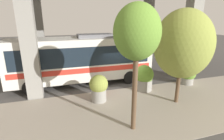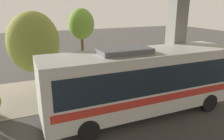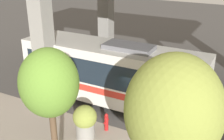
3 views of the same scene
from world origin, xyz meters
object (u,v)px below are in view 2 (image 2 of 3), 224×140
(bus, at_px, (142,79))
(street_tree_near, at_px, (81,25))
(planter_back, at_px, (109,80))
(fire_hydrant, at_px, (106,92))
(street_tree_far, at_px, (34,42))
(planter_front, at_px, (60,91))

(bus, bearing_deg, street_tree_near, -168.80)
(planter_back, bearing_deg, fire_hydrant, -33.17)
(bus, distance_m, street_tree_near, 7.13)
(street_tree_far, bearing_deg, fire_hydrant, 57.07)
(planter_back, relative_size, street_tree_far, 0.31)
(bus, distance_m, planter_back, 3.65)
(fire_hydrant, xyz_separation_m, planter_front, (-0.22, -2.77, 0.43))
(planter_front, xyz_separation_m, street_tree_near, (-3.88, 2.51, 3.42))
(fire_hydrant, xyz_separation_m, street_tree_near, (-4.10, -0.26, 3.85))
(planter_front, distance_m, planter_back, 3.46)
(bus, bearing_deg, street_tree_far, -135.64)
(planter_front, height_order, street_tree_far, street_tree_far)
(planter_back, height_order, street_tree_near, street_tree_near)
(street_tree_far, bearing_deg, planter_front, 24.93)
(planter_back, distance_m, street_tree_far, 5.37)
(bus, bearing_deg, planter_front, -125.51)
(planter_back, bearing_deg, bus, 7.29)
(fire_hydrant, bearing_deg, bus, 22.80)
(planter_back, bearing_deg, planter_front, -78.01)
(street_tree_near, distance_m, street_tree_far, 4.00)
(street_tree_near, height_order, street_tree_far, street_tree_near)
(fire_hydrant, bearing_deg, planter_front, -94.54)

